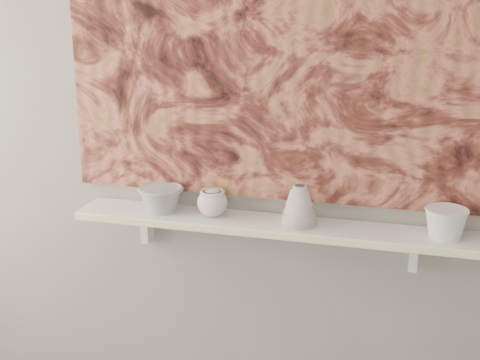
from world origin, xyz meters
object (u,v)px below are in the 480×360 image
(bell_vessel, at_px, (299,205))
(cup_cream, at_px, (212,203))
(bowl_grey, at_px, (161,199))
(shelf, at_px, (270,225))
(painting, at_px, (277,40))
(bowl_white, at_px, (446,223))

(bell_vessel, bearing_deg, cup_cream, 180.00)
(bowl_grey, bearing_deg, shelf, 0.00)
(painting, relative_size, bowl_grey, 9.08)
(cup_cream, height_order, bell_vessel, bell_vessel)
(bowl_grey, distance_m, bell_vessel, 0.51)
(cup_cream, bearing_deg, shelf, 0.00)
(shelf, relative_size, cup_cream, 12.96)
(bowl_grey, bearing_deg, bowl_white, 0.00)
(bowl_grey, height_order, bell_vessel, bell_vessel)
(bowl_grey, height_order, cup_cream, cup_cream)
(shelf, relative_size, painting, 0.93)
(painting, xyz_separation_m, bowl_grey, (-0.40, -0.08, -0.56))
(shelf, relative_size, bowl_grey, 8.48)
(cup_cream, distance_m, bowl_white, 0.79)
(bell_vessel, bearing_deg, shelf, 180.00)
(cup_cream, bearing_deg, bowl_white, 0.00)
(bowl_white, bearing_deg, bell_vessel, 180.00)
(painting, xyz_separation_m, bell_vessel, (0.10, -0.08, -0.54))
(shelf, xyz_separation_m, bell_vessel, (0.10, 0.00, 0.08))
(shelf, bearing_deg, bowl_white, 0.00)
(shelf, distance_m, bowl_white, 0.59)
(painting, bearing_deg, cup_cream, -158.82)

